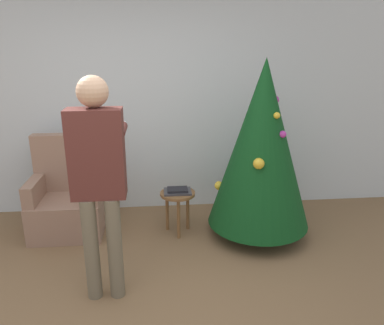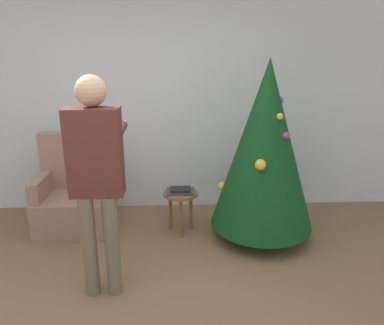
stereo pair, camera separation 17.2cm
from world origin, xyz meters
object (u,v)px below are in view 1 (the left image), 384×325
at_px(christmas_tree, 262,145).
at_px(person_standing, 98,170).
at_px(armchair, 68,200).
at_px(side_stool, 178,199).

relative_size(christmas_tree, person_standing, 1.05).
distance_m(armchair, person_standing, 1.47).
bearing_deg(side_stool, person_standing, -123.96).
height_order(christmas_tree, armchair, christmas_tree).
relative_size(christmas_tree, armchair, 1.78).
xyz_separation_m(person_standing, side_stool, (0.66, 0.98, -0.69)).
relative_size(person_standing, side_stool, 3.77).
bearing_deg(person_standing, armchair, 114.95).
bearing_deg(side_stool, armchair, 171.32).
xyz_separation_m(christmas_tree, person_standing, (-1.52, -0.85, 0.07)).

